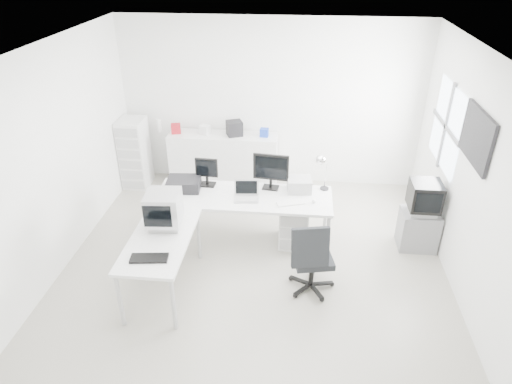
# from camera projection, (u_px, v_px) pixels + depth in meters

# --- Properties ---
(floor) EXTENTS (5.00, 5.00, 0.01)m
(floor) POSITION_uv_depth(u_px,v_px,m) (254.00, 264.00, 6.11)
(floor) COLOR beige
(floor) RESTS_ON ground
(ceiling) EXTENTS (5.00, 5.00, 0.01)m
(ceiling) POSITION_uv_depth(u_px,v_px,m) (254.00, 51.00, 4.74)
(ceiling) COLOR white
(ceiling) RESTS_ON back_wall
(back_wall) EXTENTS (5.00, 0.02, 2.80)m
(back_wall) POSITION_uv_depth(u_px,v_px,m) (270.00, 104.00, 7.59)
(back_wall) COLOR white
(back_wall) RESTS_ON floor
(left_wall) EXTENTS (0.02, 5.00, 2.80)m
(left_wall) POSITION_uv_depth(u_px,v_px,m) (54.00, 162.00, 5.65)
(left_wall) COLOR white
(left_wall) RESTS_ON floor
(right_wall) EXTENTS (0.02, 5.00, 2.80)m
(right_wall) POSITION_uv_depth(u_px,v_px,m) (472.00, 181.00, 5.20)
(right_wall) COLOR white
(right_wall) RESTS_ON floor
(window) EXTENTS (0.02, 1.20, 1.10)m
(window) POSITION_uv_depth(u_px,v_px,m) (446.00, 126.00, 6.14)
(window) COLOR white
(window) RESTS_ON right_wall
(wall_picture) EXTENTS (0.04, 0.90, 0.60)m
(wall_picture) POSITION_uv_depth(u_px,v_px,m) (477.00, 137.00, 5.04)
(wall_picture) COLOR black
(wall_picture) RESTS_ON right_wall
(main_desk) EXTENTS (2.40, 0.80, 0.75)m
(main_desk) POSITION_uv_depth(u_px,v_px,m) (244.00, 219.00, 6.40)
(main_desk) COLOR silver
(main_desk) RESTS_ON floor
(side_desk) EXTENTS (0.70, 1.40, 0.75)m
(side_desk) POSITION_uv_depth(u_px,v_px,m) (163.00, 264.00, 5.52)
(side_desk) COLOR silver
(side_desk) RESTS_ON floor
(drawer_pedestal) EXTENTS (0.40, 0.50, 0.60)m
(drawer_pedestal) POSITION_uv_depth(u_px,v_px,m) (294.00, 224.00, 6.41)
(drawer_pedestal) COLOR silver
(drawer_pedestal) RESTS_ON floor
(inkjet_printer) EXTENTS (0.48, 0.39, 0.16)m
(inkjet_printer) POSITION_uv_depth(u_px,v_px,m) (184.00, 184.00, 6.34)
(inkjet_printer) COLOR black
(inkjet_printer) RESTS_ON main_desk
(lcd_monitor_small) EXTENTS (0.33, 0.20, 0.40)m
(lcd_monitor_small) POSITION_uv_depth(u_px,v_px,m) (207.00, 172.00, 6.38)
(lcd_monitor_small) COLOR black
(lcd_monitor_small) RESTS_ON main_desk
(lcd_monitor_large) EXTENTS (0.51, 0.25, 0.51)m
(lcd_monitor_large) POSITION_uv_depth(u_px,v_px,m) (271.00, 172.00, 6.27)
(lcd_monitor_large) COLOR black
(lcd_monitor_large) RESTS_ON main_desk
(laptop) EXTENTS (0.35, 0.36, 0.22)m
(laptop) POSITION_uv_depth(u_px,v_px,m) (246.00, 192.00, 6.07)
(laptop) COLOR #B7B7BA
(laptop) RESTS_ON main_desk
(white_keyboard) EXTENTS (0.39, 0.23, 0.02)m
(white_keyboard) POSITION_uv_depth(u_px,v_px,m) (291.00, 203.00, 6.02)
(white_keyboard) COLOR silver
(white_keyboard) RESTS_ON main_desk
(white_mouse) EXTENTS (0.06, 0.06, 0.06)m
(white_mouse) POSITION_uv_depth(u_px,v_px,m) (314.00, 201.00, 6.03)
(white_mouse) COLOR silver
(white_mouse) RESTS_ON main_desk
(laser_printer) EXTENTS (0.35, 0.31, 0.19)m
(laser_printer) POSITION_uv_depth(u_px,v_px,m) (299.00, 185.00, 6.29)
(laser_printer) COLOR #A3A3A3
(laser_printer) RESTS_ON main_desk
(desk_lamp) EXTENTS (0.16, 0.16, 0.47)m
(desk_lamp) POSITION_uv_depth(u_px,v_px,m) (326.00, 174.00, 6.26)
(desk_lamp) COLOR silver
(desk_lamp) RESTS_ON main_desk
(crt_monitor) EXTENTS (0.45, 0.45, 0.48)m
(crt_monitor) POSITION_uv_depth(u_px,v_px,m) (164.00, 210.00, 5.44)
(crt_monitor) COLOR #B7B7BA
(crt_monitor) RESTS_ON side_desk
(black_keyboard) EXTENTS (0.43, 0.21, 0.03)m
(black_keyboard) POSITION_uv_depth(u_px,v_px,m) (149.00, 258.00, 4.98)
(black_keyboard) COLOR black
(black_keyboard) RESTS_ON side_desk
(office_chair) EXTENTS (0.70, 0.70, 1.02)m
(office_chair) POSITION_uv_depth(u_px,v_px,m) (313.00, 255.00, 5.45)
(office_chair) COLOR black
(office_chair) RESTS_ON floor
(tv_cabinet) EXTENTS (0.51, 0.41, 0.55)m
(tv_cabinet) POSITION_uv_depth(u_px,v_px,m) (418.00, 229.00, 6.34)
(tv_cabinet) COLOR slate
(tv_cabinet) RESTS_ON floor
(crt_tv) EXTENTS (0.50, 0.48, 0.45)m
(crt_tv) POSITION_uv_depth(u_px,v_px,m) (424.00, 198.00, 6.09)
(crt_tv) COLOR black
(crt_tv) RESTS_ON tv_cabinet
(sideboard) EXTENTS (1.85, 0.46, 0.92)m
(sideboard) POSITION_uv_depth(u_px,v_px,m) (224.00, 160.00, 7.89)
(sideboard) COLOR silver
(sideboard) RESTS_ON floor
(clutter_box_a) EXTENTS (0.19, 0.17, 0.16)m
(clutter_box_a) POSITION_uv_depth(u_px,v_px,m) (176.00, 129.00, 7.70)
(clutter_box_a) COLOR maroon
(clutter_box_a) RESTS_ON sideboard
(clutter_box_b) EXTENTS (0.20, 0.18, 0.15)m
(clutter_box_b) POSITION_uv_depth(u_px,v_px,m) (205.00, 130.00, 7.66)
(clutter_box_b) COLOR silver
(clutter_box_b) RESTS_ON sideboard
(clutter_box_c) EXTENTS (0.31, 0.30, 0.25)m
(clutter_box_c) POSITION_uv_depth(u_px,v_px,m) (234.00, 128.00, 7.59)
(clutter_box_c) COLOR black
(clutter_box_c) RESTS_ON sideboard
(clutter_box_d) EXTENTS (0.15, 0.13, 0.14)m
(clutter_box_d) POSITION_uv_depth(u_px,v_px,m) (264.00, 133.00, 7.57)
(clutter_box_d) COLOR #193AAF
(clutter_box_d) RESTS_ON sideboard
(clutter_bottle) EXTENTS (0.07, 0.07, 0.22)m
(clutter_bottle) POSITION_uv_depth(u_px,v_px,m) (159.00, 125.00, 7.75)
(clutter_bottle) COLOR silver
(clutter_bottle) RESTS_ON sideboard
(filing_cabinet) EXTENTS (0.42, 0.50, 1.20)m
(filing_cabinet) POSITION_uv_depth(u_px,v_px,m) (135.00, 153.00, 7.80)
(filing_cabinet) COLOR silver
(filing_cabinet) RESTS_ON floor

